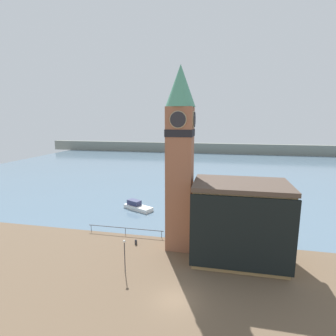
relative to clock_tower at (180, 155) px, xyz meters
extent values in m
plane|color=brown|center=(1.29, -10.68, -12.50)|extent=(160.00, 160.00, 0.00)
cube|color=slate|center=(1.29, 62.24, -12.50)|extent=(160.00, 120.00, 0.00)
cube|color=gray|center=(1.29, 102.24, -10.00)|extent=(180.00, 3.00, 5.00)
cube|color=#333338|center=(-8.48, 1.99, -11.45)|extent=(11.72, 0.08, 0.08)
cylinder|color=#333338|center=(-14.04, 1.99, -11.97)|extent=(0.07, 0.07, 1.05)
cylinder|color=#333338|center=(-8.48, 1.99, -11.97)|extent=(0.07, 0.07, 1.05)
cylinder|color=#333338|center=(-2.92, 1.99, -11.97)|extent=(0.07, 0.07, 1.05)
cube|color=#935B42|center=(-0.01, 0.01, -3.24)|extent=(3.24, 3.24, 18.51)
cube|color=black|center=(-0.01, 0.01, 2.84)|extent=(3.36, 3.36, 0.90)
cylinder|color=tan|center=(-0.01, -1.67, 4.48)|extent=(2.06, 0.12, 2.06)
cylinder|color=#232328|center=(-0.01, -1.76, 4.48)|extent=(1.87, 0.12, 1.87)
cylinder|color=tan|center=(1.67, 0.01, 4.48)|extent=(0.12, 2.06, 2.06)
cylinder|color=#232328|center=(1.76, 0.01, 4.48)|extent=(0.12, 1.87, 1.87)
cone|color=#4C9375|center=(-0.01, 0.01, 8.52)|extent=(3.72, 3.72, 5.01)
cube|color=#A88451|center=(7.62, -1.60, -7.90)|extent=(10.70, 7.07, 9.19)
cube|color=#4C3D33|center=(7.62, -1.60, -3.05)|extent=(11.10, 7.47, 0.50)
cube|color=black|center=(7.62, -5.28, -7.72)|extent=(11.20, 0.30, 8.46)
cube|color=silver|center=(-10.07, 12.99, -12.13)|extent=(6.24, 4.50, 0.74)
cube|color=navy|center=(-11.03, 13.46, -11.30)|extent=(2.99, 2.47, 0.92)
cylinder|color=#2D2D33|center=(-5.96, -0.62, -12.23)|extent=(0.33, 0.33, 0.53)
sphere|color=#2D2D33|center=(-5.96, -0.62, -11.97)|extent=(0.34, 0.34, 0.34)
cylinder|color=#2D2D33|center=(-5.00, -7.27, -10.68)|extent=(0.10, 0.10, 3.62)
sphere|color=silver|center=(-5.00, -7.27, -8.77)|extent=(0.32, 0.32, 0.32)
camera|label=1|loc=(5.22, -32.67, 4.50)|focal=28.00mm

